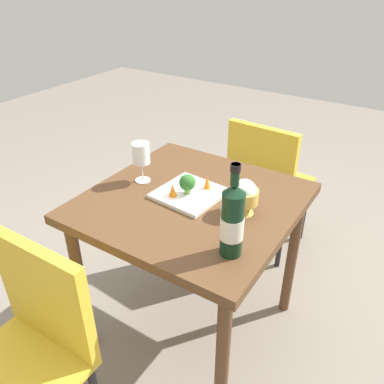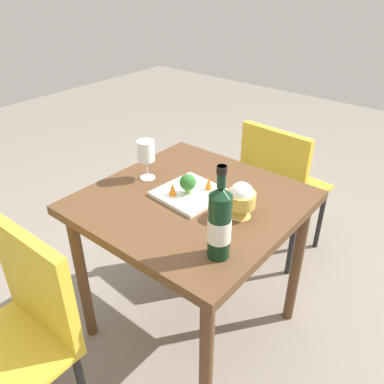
{
  "view_description": "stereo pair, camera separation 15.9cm",
  "coord_description": "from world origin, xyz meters",
  "px_view_note": "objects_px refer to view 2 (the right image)",
  "views": [
    {
      "loc": [
        -1.15,
        -0.74,
        1.59
      ],
      "look_at": [
        0.0,
        0.0,
        0.78
      ],
      "focal_mm": 36.62,
      "sensor_mm": 36.0,
      "label": 1
    },
    {
      "loc": [
        -1.06,
        -0.87,
        1.59
      ],
      "look_at": [
        0.0,
        0.0,
        0.78
      ],
      "focal_mm": 36.62,
      "sensor_mm": 36.0,
      "label": 2
    }
  ],
  "objects_px": {
    "chair_near_window": "(278,181)",
    "broccoli_floret": "(188,183)",
    "chair_by_wall": "(23,321)",
    "wine_glass": "(146,152)",
    "serving_plate": "(190,193)",
    "carrot_garnish_right": "(209,183)",
    "wine_bottle": "(220,223)",
    "carrot_garnish_left": "(173,189)",
    "rice_bowl": "(241,199)"
  },
  "relations": [
    {
      "from": "wine_bottle",
      "to": "wine_glass",
      "type": "bearing_deg",
      "value": 67.48
    },
    {
      "from": "chair_by_wall",
      "to": "serving_plate",
      "type": "bearing_deg",
      "value": -101.57
    },
    {
      "from": "wine_glass",
      "to": "carrot_garnish_left",
      "type": "distance_m",
      "value": 0.23
    },
    {
      "from": "wine_glass",
      "to": "carrot_garnish_left",
      "type": "height_order",
      "value": "wine_glass"
    },
    {
      "from": "rice_bowl",
      "to": "carrot_garnish_right",
      "type": "relative_size",
      "value": 2.52
    },
    {
      "from": "chair_near_window",
      "to": "wine_glass",
      "type": "distance_m",
      "value": 0.85
    },
    {
      "from": "rice_bowl",
      "to": "broccoli_floret",
      "type": "relative_size",
      "value": 1.65
    },
    {
      "from": "chair_near_window",
      "to": "carrot_garnish_right",
      "type": "relative_size",
      "value": 15.11
    },
    {
      "from": "serving_plate",
      "to": "carrot_garnish_right",
      "type": "relative_size",
      "value": 4.82
    },
    {
      "from": "chair_by_wall",
      "to": "serving_plate",
      "type": "relative_size",
      "value": 3.13
    },
    {
      "from": "chair_by_wall",
      "to": "carrot_garnish_left",
      "type": "distance_m",
      "value": 0.72
    },
    {
      "from": "carrot_garnish_left",
      "to": "broccoli_floret",
      "type": "bearing_deg",
      "value": -39.13
    },
    {
      "from": "rice_bowl",
      "to": "wine_bottle",
      "type": "bearing_deg",
      "value": -163.17
    },
    {
      "from": "chair_near_window",
      "to": "rice_bowl",
      "type": "distance_m",
      "value": 0.79
    },
    {
      "from": "chair_near_window",
      "to": "rice_bowl",
      "type": "relative_size",
      "value": 6.0
    },
    {
      "from": "chair_near_window",
      "to": "carrot_garnish_left",
      "type": "distance_m",
      "value": 0.82
    },
    {
      "from": "serving_plate",
      "to": "carrot_garnish_left",
      "type": "height_order",
      "value": "carrot_garnish_left"
    },
    {
      "from": "chair_near_window",
      "to": "carrot_garnish_right",
      "type": "xyz_separation_m",
      "value": [
        -0.64,
        0.01,
        0.26
      ]
    },
    {
      "from": "chair_near_window",
      "to": "broccoli_floret",
      "type": "height_order",
      "value": "same"
    },
    {
      "from": "wine_bottle",
      "to": "serving_plate",
      "type": "relative_size",
      "value": 1.22
    },
    {
      "from": "chair_by_wall",
      "to": "rice_bowl",
      "type": "xyz_separation_m",
      "value": [
        0.73,
        -0.39,
        0.29
      ]
    },
    {
      "from": "wine_glass",
      "to": "chair_by_wall",
      "type": "bearing_deg",
      "value": -172.12
    },
    {
      "from": "carrot_garnish_left",
      "to": "chair_by_wall",
      "type": "bearing_deg",
      "value": 171.16
    },
    {
      "from": "chair_near_window",
      "to": "wine_glass",
      "type": "relative_size",
      "value": 4.75
    },
    {
      "from": "wine_bottle",
      "to": "rice_bowl",
      "type": "distance_m",
      "value": 0.26
    },
    {
      "from": "chair_by_wall",
      "to": "serving_plate",
      "type": "xyz_separation_m",
      "value": [
        0.73,
        -0.14,
        0.23
      ]
    },
    {
      "from": "serving_plate",
      "to": "broccoli_floret",
      "type": "bearing_deg",
      "value": 178.29
    },
    {
      "from": "serving_plate",
      "to": "carrot_garnish_left",
      "type": "bearing_deg",
      "value": 148.39
    },
    {
      "from": "chair_near_window",
      "to": "chair_by_wall",
      "type": "height_order",
      "value": "same"
    },
    {
      "from": "serving_plate",
      "to": "carrot_garnish_right",
      "type": "xyz_separation_m",
      "value": [
        0.07,
        -0.04,
        0.04
      ]
    },
    {
      "from": "chair_near_window",
      "to": "chair_by_wall",
      "type": "distance_m",
      "value": 1.45
    },
    {
      "from": "carrot_garnish_right",
      "to": "wine_bottle",
      "type": "bearing_deg",
      "value": -138.28
    },
    {
      "from": "wine_glass",
      "to": "rice_bowl",
      "type": "bearing_deg",
      "value": -88.76
    },
    {
      "from": "serving_plate",
      "to": "chair_near_window",
      "type": "bearing_deg",
      "value": -4.17
    },
    {
      "from": "carrot_garnish_left",
      "to": "carrot_garnish_right",
      "type": "height_order",
      "value": "same"
    },
    {
      "from": "serving_plate",
      "to": "carrot_garnish_right",
      "type": "bearing_deg",
      "value": -34.7
    },
    {
      "from": "serving_plate",
      "to": "carrot_garnish_right",
      "type": "height_order",
      "value": "carrot_garnish_right"
    },
    {
      "from": "chair_by_wall",
      "to": "wine_glass",
      "type": "relative_size",
      "value": 4.75
    },
    {
      "from": "serving_plate",
      "to": "carrot_garnish_left",
      "type": "relative_size",
      "value": 4.77
    },
    {
      "from": "wine_glass",
      "to": "serving_plate",
      "type": "relative_size",
      "value": 0.66
    },
    {
      "from": "wine_glass",
      "to": "carrot_garnish_left",
      "type": "xyz_separation_m",
      "value": [
        -0.06,
        -0.2,
        -0.08
      ]
    },
    {
      "from": "wine_glass",
      "to": "serving_plate",
      "type": "bearing_deg",
      "value": -88.2
    },
    {
      "from": "chair_near_window",
      "to": "chair_by_wall",
      "type": "bearing_deg",
      "value": -93.9
    },
    {
      "from": "chair_near_window",
      "to": "rice_bowl",
      "type": "xyz_separation_m",
      "value": [
        -0.71,
        -0.19,
        0.29
      ]
    },
    {
      "from": "rice_bowl",
      "to": "carrot_garnish_left",
      "type": "xyz_separation_m",
      "value": [
        -0.07,
        0.28,
        -0.03
      ]
    },
    {
      "from": "chair_near_window",
      "to": "serving_plate",
      "type": "relative_size",
      "value": 3.13
    },
    {
      "from": "chair_near_window",
      "to": "wine_bottle",
      "type": "bearing_deg",
      "value": -70.6
    },
    {
      "from": "wine_bottle",
      "to": "carrot_garnish_left",
      "type": "height_order",
      "value": "wine_bottle"
    },
    {
      "from": "rice_bowl",
      "to": "carrot_garnish_right",
      "type": "bearing_deg",
      "value": 72.58
    },
    {
      "from": "carrot_garnish_right",
      "to": "carrot_garnish_left",
      "type": "bearing_deg",
      "value": 146.82
    }
  ]
}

